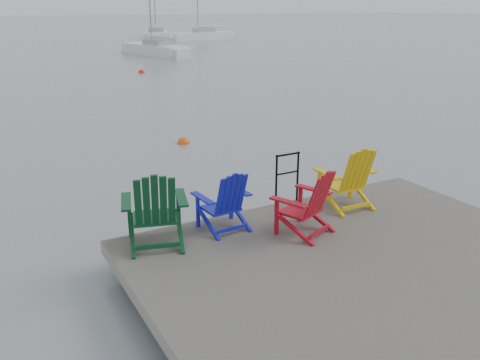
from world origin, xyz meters
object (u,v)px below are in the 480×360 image
chair_green (155,208)px  buoy_a (184,143)px  handrail (287,173)px  buoy_d (166,55)px  chair_red (308,202)px  buoy_c (142,73)px  chair_blue (225,200)px  sailboat_far (201,36)px  sailboat_near (155,50)px  chair_yellow (349,177)px  sailboat_mid (156,35)px

chair_green → buoy_a: (3.27, 6.85, -1.08)m
handrail → buoy_d: handrail is taller
chair_red → buoy_c: 24.22m
chair_blue → sailboat_far: 53.29m
handrail → sailboat_near: 33.94m
handrail → chair_blue: chair_blue is taller
buoy_a → handrail: bearing=-96.3°
chair_blue → buoy_d: chair_blue is taller
chair_red → chair_yellow: size_ratio=0.93×
buoy_c → chair_blue: bearing=-105.3°
chair_yellow → buoy_a: (-0.08, 7.03, -1.05)m
buoy_c → sailboat_near: bearing=66.2°
chair_yellow → sailboat_near: (8.52, 33.31, -0.69)m
chair_red → buoy_d: bearing=50.7°
buoy_a → buoy_d: size_ratio=1.01×
chair_green → sailboat_near: size_ratio=0.11×
handrail → sailboat_far: bearing=66.9°
sailboat_near → buoy_d: bearing=-25.6°
chair_blue → buoy_c: 23.76m
chair_green → chair_blue: size_ratio=1.20×
chair_green → chair_yellow: (3.36, -0.18, -0.03)m
buoy_d → handrail: bearing=-107.4°
chair_red → chair_yellow: chair_yellow is taller
chair_blue → chair_red: chair_red is taller
chair_blue → sailboat_mid: 56.29m
chair_green → chair_blue: (1.12, 0.02, -0.10)m
handrail → buoy_c: size_ratio=2.41×
sailboat_near → handrail: bearing=-118.0°
sailboat_far → chair_blue: bearing=148.7°
chair_green → buoy_d: chair_green is taller
chair_red → buoy_a: chair_red is taller
chair_yellow → buoy_a: chair_yellow is taller
buoy_a → buoy_c: buoy_c is taller
handrail → buoy_d: 34.00m
buoy_d → chair_blue: bearing=-109.5°
chair_red → sailboat_mid: 56.66m
buoy_d → chair_green: bearing=-111.2°
chair_red → buoy_c: size_ratio=2.73×
chair_blue → buoy_a: size_ratio=2.65×
chair_blue → sailboat_near: bearing=68.3°
buoy_d → buoy_c: bearing=-118.3°
sailboat_near → buoy_c: sailboat_near is taller
sailboat_near → chair_blue: bearing=-120.1°
buoy_d → chair_red: bearing=-107.5°
sailboat_mid → buoy_a: (-16.03, -46.44, -0.35)m
chair_green → chair_red: size_ratio=1.13×
chair_green → buoy_c: size_ratio=3.08×
buoy_c → chair_red: bearing=-102.5°
chair_red → buoy_d: chair_red is taller
chair_blue → sailboat_near: 34.82m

